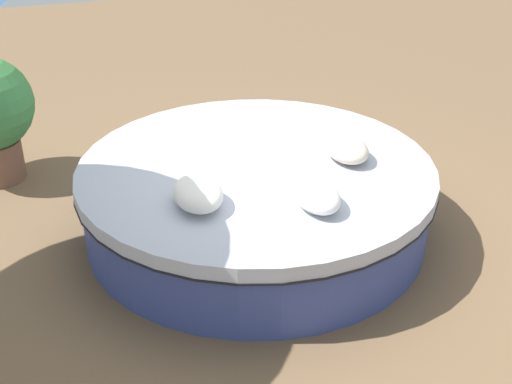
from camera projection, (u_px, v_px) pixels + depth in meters
The scene contains 5 objects.
ground_plane at pixel (256, 230), 5.45m from camera, with size 16.00×16.00×0.00m, color brown.
round_bed at pixel (256, 198), 5.30m from camera, with size 2.71×2.71×0.58m.
throw_pillow_0 at pixel (198, 194), 4.59m from camera, with size 0.47×0.33×0.18m, color white.
throw_pillow_1 at pixel (316, 195), 4.59m from camera, with size 0.47×0.30×0.17m, color white.
throw_pillow_2 at pixel (346, 148), 5.22m from camera, with size 0.46×0.31×0.17m, color beige.
Camera 1 is at (-4.39, 1.42, 2.91)m, focal length 48.38 mm.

